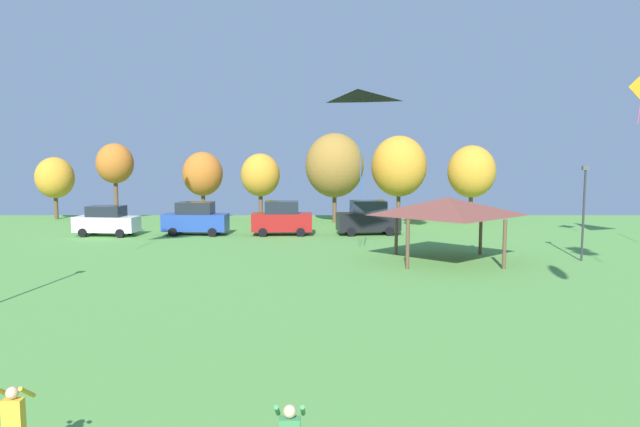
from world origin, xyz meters
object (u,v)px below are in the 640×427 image
(treeline_tree_6, at_px, (472,172))
(person_standing_mid_field, at_px, (15,424))
(parked_car_leftmost, at_px, (107,221))
(treeline_tree_2, at_px, (203,174))
(parked_car_second_from_left, at_px, (196,219))
(kite_flying_1, at_px, (358,112))
(park_pavilion, at_px, (448,207))
(treeline_tree_4, at_px, (335,165))
(treeline_tree_1, at_px, (115,164))
(treeline_tree_3, at_px, (261,175))
(treeline_tree_5, at_px, (399,166))
(parked_car_third_from_left, at_px, (282,218))
(parked_car_rightmost_in_row, at_px, (369,218))
(light_post_1, at_px, (584,207))
(treeline_tree_0, at_px, (55,178))

(treeline_tree_6, bearing_deg, person_standing_mid_field, -115.23)
(parked_car_leftmost, xyz_separation_m, treeline_tree_6, (29.11, 8.69, 3.38))
(treeline_tree_2, height_order, treeline_tree_6, treeline_tree_6)
(person_standing_mid_field, relative_size, parked_car_second_from_left, 0.36)
(kite_flying_1, distance_m, park_pavilion, 7.24)
(park_pavilion, distance_m, treeline_tree_4, 19.37)
(treeline_tree_1, distance_m, treeline_tree_3, 13.37)
(treeline_tree_5, bearing_deg, kite_flying_1, -103.90)
(parked_car_third_from_left, relative_size, parked_car_rightmost_in_row, 0.94)
(treeline_tree_5, bearing_deg, parked_car_third_from_left, -134.34)
(kite_flying_1, relative_size, park_pavilion, 0.77)
(person_standing_mid_field, xyz_separation_m, treeline_tree_6, (19.01, 40.34, 3.49))
(parked_car_third_from_left, xyz_separation_m, park_pavilion, (9.93, -10.55, 1.84))
(light_post_1, relative_size, treeline_tree_2, 0.86)
(treeline_tree_1, xyz_separation_m, treeline_tree_5, (25.74, 0.95, -0.25))
(parked_car_second_from_left, height_order, treeline_tree_4, treeline_tree_4)
(treeline_tree_2, distance_m, treeline_tree_5, 18.01)
(kite_flying_1, bearing_deg, parked_car_leftmost, 149.97)
(park_pavilion, relative_size, treeline_tree_6, 0.96)
(light_post_1, height_order, treeline_tree_2, treeline_tree_2)
(kite_flying_1, relative_size, treeline_tree_2, 0.81)
(treeline_tree_3, bearing_deg, treeline_tree_1, 173.69)
(parked_car_rightmost_in_row, xyz_separation_m, treeline_tree_0, (-28.14, 10.34, 2.59))
(parked_car_leftmost, xyz_separation_m, treeline_tree_4, (17.01, 8.27, 3.93))
(kite_flying_1, xyz_separation_m, parked_car_rightmost_in_row, (1.57, 10.95, -7.01))
(parked_car_third_from_left, xyz_separation_m, treeline_tree_4, (4.11, 7.82, 3.80))
(treeline_tree_2, bearing_deg, person_standing_mid_field, -83.08)
(kite_flying_1, distance_m, parked_car_leftmost, 21.74)
(light_post_1, xyz_separation_m, treeline_tree_3, (-19.97, 18.36, 1.12))
(parked_car_rightmost_in_row, relative_size, treeline_tree_6, 0.71)
(person_standing_mid_field, relative_size, parked_car_leftmost, 0.37)
(parked_car_second_from_left, xyz_separation_m, treeline_tree_1, (-9.20, 9.31, 3.95))
(kite_flying_1, distance_m, treeline_tree_3, 20.40)
(parked_car_leftmost, height_order, treeline_tree_1, treeline_tree_1)
(parked_car_second_from_left, height_order, treeline_tree_1, treeline_tree_1)
(treeline_tree_3, bearing_deg, park_pavilion, -56.25)
(parked_car_third_from_left, height_order, treeline_tree_4, treeline_tree_4)
(treeline_tree_2, bearing_deg, parked_car_third_from_left, -51.91)
(kite_flying_1, height_order, parked_car_third_from_left, kite_flying_1)
(parked_car_rightmost_in_row, bearing_deg, kite_flying_1, -105.09)
(parked_car_leftmost, height_order, treeline_tree_2, treeline_tree_2)
(park_pavilion, bearing_deg, treeline_tree_4, 107.57)
(parked_car_rightmost_in_row, relative_size, park_pavilion, 0.74)
(parked_car_rightmost_in_row, relative_size, treeline_tree_0, 0.84)
(park_pavilion, bearing_deg, treeline_tree_5, 89.57)
(treeline_tree_4, bearing_deg, park_pavilion, -72.43)
(parked_car_rightmost_in_row, bearing_deg, parked_car_leftmost, 175.06)
(person_standing_mid_field, height_order, parked_car_third_from_left, parked_car_third_from_left)
(kite_flying_1, height_order, light_post_1, kite_flying_1)
(parked_car_second_from_left, relative_size, light_post_1, 0.91)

